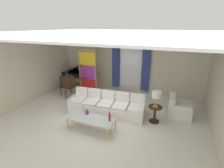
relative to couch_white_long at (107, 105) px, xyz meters
The scene contains 18 objects.
ground_plane 0.56m from the couch_white_long, 86.60° to the right, with size 16.00×16.00×0.00m, color white.
wall_rear 2.86m from the couch_white_long, 89.39° to the left, with size 8.00×0.12×3.00m, color beige.
wall_left 3.83m from the couch_white_long, behind, with size 0.12×7.00×3.00m, color beige.
wall_right 3.88m from the couch_white_long, ahead, with size 0.12×7.00×3.00m, color beige.
ceiling_slab 2.73m from the couch_white_long, 85.28° to the left, with size 8.00×7.60×0.04m, color white.
curtained_window 2.83m from the couch_white_long, 85.85° to the left, with size 2.00×0.17×2.70m.
couch_white_long is the anchor object (origin of this frame).
coffee_table 1.27m from the couch_white_long, 90.57° to the right, with size 1.56×0.62×0.41m.
bottle_blue_decanter 1.33m from the couch_white_long, 62.77° to the right, with size 0.07×0.07×0.32m.
bottle_crystal_tall 1.11m from the couch_white_long, 104.44° to the right, with size 0.11×0.11×0.20m.
bottle_amber_squat 1.16m from the couch_white_long, 112.59° to the right, with size 0.08×0.08×0.33m.
vintage_tv 2.55m from the couch_white_long, 162.61° to the left, with size 0.70×0.74×1.35m.
armchair_white 2.70m from the couch_white_long, 16.61° to the left, with size 0.85×0.85×0.80m.
stained_glass_divider 2.36m from the couch_white_long, 139.30° to the left, with size 0.95×0.05×2.20m.
peacock_figurine 1.71m from the couch_white_long, 140.16° to the left, with size 0.44×0.60×0.50m.
round_side_table 1.83m from the couch_white_long, ahead, with size 0.48×0.48×0.59m.
table_lamp_brass 1.97m from the couch_white_long, ahead, with size 0.32×0.32×0.57m.
grand_piano 3.45m from the couch_white_long, 141.05° to the left, with size 1.50×1.10×1.40m.
Camera 1 is at (2.40, -4.90, 3.26)m, focal length 26.73 mm.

